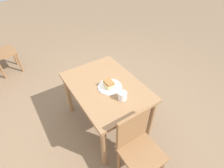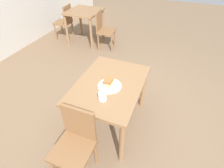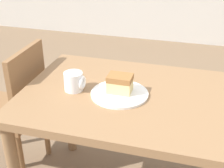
{
  "view_description": "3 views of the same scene",
  "coord_description": "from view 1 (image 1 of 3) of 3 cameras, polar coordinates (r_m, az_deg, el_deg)",
  "views": [
    {
      "loc": [
        -1.44,
        0.97,
        2.07
      ],
      "look_at": [
        -0.2,
        0.16,
        0.78
      ],
      "focal_mm": 28.0,
      "sensor_mm": 36.0,
      "label": 1
    },
    {
      "loc": [
        -1.61,
        -0.44,
        2.02
      ],
      "look_at": [
        -0.17,
        0.14,
        0.75
      ],
      "focal_mm": 28.0,
      "sensor_mm": 36.0,
      "label": 2
    },
    {
      "loc": [
        0.16,
        -1.11,
        1.45
      ],
      "look_at": [
        -0.21,
        0.19,
        0.75
      ],
      "focal_mm": 50.0,
      "sensor_mm": 36.0,
      "label": 3
    }
  ],
  "objects": [
    {
      "name": "plate",
      "position": [
        2.03,
        -0.71,
        -0.91
      ],
      "size": [
        0.28,
        0.28,
        0.01
      ],
      "color": "white",
      "rests_on": "dining_table_near"
    },
    {
      "name": "ground_plane",
      "position": [
        2.7,
        0.52,
        -8.8
      ],
      "size": [
        14.0,
        14.0,
        0.0
      ],
      "primitive_type": "plane",
      "color": "#7A6047"
    },
    {
      "name": "cake_slice",
      "position": [
        1.99,
        -1.01,
        -0.04
      ],
      "size": [
        0.12,
        0.09,
        0.09
      ],
      "color": "#E0C67F",
      "rests_on": "plate"
    },
    {
      "name": "dining_table_near",
      "position": [
        2.13,
        -1.88,
        -2.46
      ],
      "size": [
        1.07,
        0.77,
        0.7
      ],
      "color": "olive",
      "rests_on": "ground_plane"
    },
    {
      "name": "coffee_mug",
      "position": [
        1.87,
        3.36,
        -3.77
      ],
      "size": [
        0.1,
        0.09,
        0.09
      ],
      "color": "white",
      "rests_on": "dining_table_near"
    },
    {
      "name": "chair_near_window",
      "position": [
        1.86,
        8.5,
        -19.69
      ],
      "size": [
        0.38,
        0.38,
        0.84
      ],
      "rotation": [
        0.0,
        0.0,
        -1.57
      ],
      "color": "brown",
      "rests_on": "ground_plane"
    }
  ]
}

